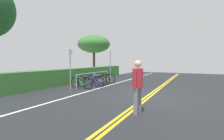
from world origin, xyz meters
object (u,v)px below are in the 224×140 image
Objects in this scene: bicycle_0 at (81,83)px; bicycle_3 at (99,79)px; pedestrian at (138,83)px; sign_post_far at (110,63)px; bicycle_2 at (95,81)px; sign_post_near at (70,66)px; tree_mid at (94,44)px; bicycle_4 at (104,78)px; bicycle_1 at (91,82)px; bike_rack at (94,76)px.

bicycle_3 reaches higher than bicycle_0.
pedestrian is 7.99m from sign_post_far.
bicycle_2 is 0.73× the size of sign_post_near.
tree_mid is (3.33, 3.73, 1.93)m from sign_post_far.
tree_mid is (4.55, 3.82, 3.04)m from bicycle_4.
pedestrian is at bearing -130.29° from bicycle_1.
bicycle_3 is 0.77× the size of sign_post_near.
bike_rack is 2.11× the size of bicycle_1.
bicycle_2 is at bearing -174.42° from bicycle_4.
bicycle_1 is at bearing -175.46° from sign_post_far.
bicycle_2 is 7.68m from tree_mid.
pedestrian reaches higher than bicycle_3.
pedestrian is at bearing -141.35° from bicycle_4.
bicycle_1 is 1.89m from bicycle_4.
bicycle_0 is at bearing 176.94° from bike_rack.
bicycle_4 is at bearing 2.41° from bike_rack.
sign_post_near is (-3.52, -0.01, 1.01)m from bicycle_4.
bicycle_2 is 0.38× the size of tree_mid.
sign_post_far is at bearing -131.74° from tree_mid.
pedestrian is 0.73× the size of sign_post_near.
sign_post_near reaches higher than bicycle_4.
bicycle_3 is (1.92, -0.02, 0.01)m from bicycle_0.
sign_post_near reaches higher than bicycle_3.
bike_rack reaches higher than bicycle_1.
bicycle_0 is 0.41× the size of tree_mid.
bicycle_2 is 0.63m from bicycle_3.
sign_post_far reaches higher than bicycle_0.
sign_post_near is 0.52× the size of tree_mid.
bike_rack is at bearing 46.12° from pedestrian.
sign_post_far is at bearing 1.11° from bicycle_0.
bicycle_2 is at bearing 45.48° from pedestrian.
bike_rack reaches higher than bicycle_0.
bicycle_4 is 6.96m from pedestrian.
bicycle_1 is (0.70, -0.17, -0.01)m from bicycle_0.
bicycle_0 is 1.02× the size of bicycle_3.
pedestrian is 4.74m from sign_post_near.
bicycle_1 is at bearing -5.34° from sign_post_near.
sign_post_near is (1.90, 4.33, 0.42)m from pedestrian.
sign_post_far reaches higher than sign_post_near.
pedestrian is (-2.84, -4.35, 0.59)m from bicycle_0.
bicycle_2 is at bearing -6.09° from bicycle_0.
bicycle_0 is 1.02× the size of bicycle_1.
sign_post_far reaches higher than pedestrian.
bicycle_1 is at bearing 49.71° from pedestrian.
pedestrian is at bearing -133.88° from bike_rack.
bike_rack is 1.34m from bicycle_4.
bicycle_1 is 1.00× the size of bicycle_4.
sign_post_far is at bearing 1.13° from sign_post_near.
sign_post_near is at bearing -178.87° from sign_post_far.
tree_mid is at bearing 39.27° from pedestrian.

